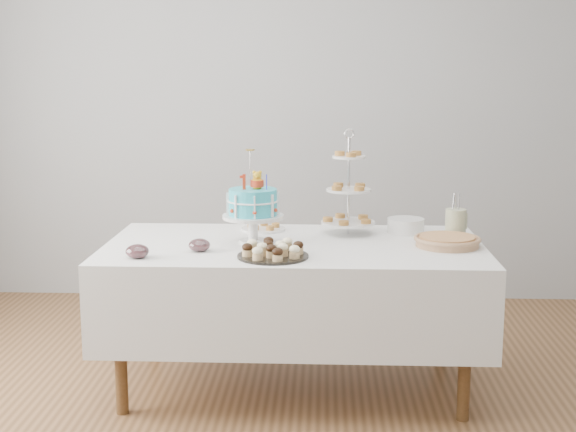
{
  "coord_description": "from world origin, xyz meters",
  "views": [
    {
      "loc": [
        0.15,
        -3.69,
        1.65
      ],
      "look_at": [
        -0.03,
        0.3,
        0.91
      ],
      "focal_mm": 50.0,
      "sensor_mm": 36.0,
      "label": 1
    }
  ],
  "objects_px": {
    "cupcake_tray": "(273,250)",
    "pastry_plate": "(263,227)",
    "birthday_cake": "(253,218)",
    "plate_stack": "(406,226)",
    "tiered_stand": "(349,191)",
    "jam_bowl_b": "(199,245)",
    "utensil_pitcher": "(456,223)",
    "pie": "(447,241)",
    "table": "(294,287)",
    "jam_bowl_a": "(137,252)"
  },
  "relations": [
    {
      "from": "tiered_stand",
      "to": "pastry_plate",
      "type": "bearing_deg",
      "value": 170.46
    },
    {
      "from": "cupcake_tray",
      "to": "jam_bowl_b",
      "type": "relative_size",
      "value": 3.18
    },
    {
      "from": "plate_stack",
      "to": "table",
      "type": "bearing_deg",
      "value": -152.73
    },
    {
      "from": "plate_stack",
      "to": "pastry_plate",
      "type": "distance_m",
      "value": 0.78
    },
    {
      "from": "pastry_plate",
      "to": "jam_bowl_b",
      "type": "distance_m",
      "value": 0.6
    },
    {
      "from": "table",
      "to": "birthday_cake",
      "type": "xyz_separation_m",
      "value": [
        -0.21,
        0.0,
        0.36
      ]
    },
    {
      "from": "plate_stack",
      "to": "pastry_plate",
      "type": "height_order",
      "value": "plate_stack"
    },
    {
      "from": "plate_stack",
      "to": "jam_bowl_a",
      "type": "height_order",
      "value": "plate_stack"
    },
    {
      "from": "cupcake_tray",
      "to": "jam_bowl_b",
      "type": "bearing_deg",
      "value": 163.34
    },
    {
      "from": "jam_bowl_a",
      "to": "jam_bowl_b",
      "type": "height_order",
      "value": "jam_bowl_a"
    },
    {
      "from": "tiered_stand",
      "to": "plate_stack",
      "type": "xyz_separation_m",
      "value": [
        0.32,
        0.05,
        -0.2
      ]
    },
    {
      "from": "jam_bowl_b",
      "to": "utensil_pitcher",
      "type": "relative_size",
      "value": 0.44
    },
    {
      "from": "jam_bowl_a",
      "to": "pie",
      "type": "bearing_deg",
      "value": 11.94
    },
    {
      "from": "pastry_plate",
      "to": "jam_bowl_a",
      "type": "xyz_separation_m",
      "value": [
        -0.54,
        -0.68,
        0.02
      ]
    },
    {
      "from": "plate_stack",
      "to": "tiered_stand",
      "type": "bearing_deg",
      "value": -171.5
    },
    {
      "from": "plate_stack",
      "to": "cupcake_tray",
      "type": "bearing_deg",
      "value": -138.38
    },
    {
      "from": "pie",
      "to": "pastry_plate",
      "type": "xyz_separation_m",
      "value": [
        -0.95,
        0.37,
        -0.01
      ]
    },
    {
      "from": "plate_stack",
      "to": "utensil_pitcher",
      "type": "height_order",
      "value": "utensil_pitcher"
    },
    {
      "from": "table",
      "to": "pie",
      "type": "bearing_deg",
      "value": -2.05
    },
    {
      "from": "plate_stack",
      "to": "utensil_pitcher",
      "type": "relative_size",
      "value": 0.83
    },
    {
      "from": "pie",
      "to": "birthday_cake",
      "type": "bearing_deg",
      "value": 178.13
    },
    {
      "from": "cupcake_tray",
      "to": "pastry_plate",
      "type": "relative_size",
      "value": 1.4
    },
    {
      "from": "jam_bowl_b",
      "to": "cupcake_tray",
      "type": "bearing_deg",
      "value": -16.66
    },
    {
      "from": "birthday_cake",
      "to": "utensil_pitcher",
      "type": "height_order",
      "value": "birthday_cake"
    },
    {
      "from": "tiered_stand",
      "to": "jam_bowl_a",
      "type": "relative_size",
      "value": 5.11
    },
    {
      "from": "table",
      "to": "plate_stack",
      "type": "relative_size",
      "value": 9.62
    },
    {
      "from": "table",
      "to": "birthday_cake",
      "type": "distance_m",
      "value": 0.41
    },
    {
      "from": "cupcake_tray",
      "to": "jam_bowl_a",
      "type": "xyz_separation_m",
      "value": [
        -0.64,
        -0.04,
        -0.01
      ]
    },
    {
      "from": "birthday_cake",
      "to": "cupcake_tray",
      "type": "bearing_deg",
      "value": -77.4
    },
    {
      "from": "tiered_stand",
      "to": "pastry_plate",
      "type": "distance_m",
      "value": 0.52
    },
    {
      "from": "table",
      "to": "jam_bowl_a",
      "type": "xyz_separation_m",
      "value": [
        -0.73,
        -0.34,
        0.26
      ]
    },
    {
      "from": "table",
      "to": "birthday_cake",
      "type": "relative_size",
      "value": 4.01
    },
    {
      "from": "table",
      "to": "plate_stack",
      "type": "xyz_separation_m",
      "value": [
        0.6,
        0.31,
        0.27
      ]
    },
    {
      "from": "birthday_cake",
      "to": "tiered_stand",
      "type": "relative_size",
      "value": 0.84
    },
    {
      "from": "table",
      "to": "pastry_plate",
      "type": "height_order",
      "value": "pastry_plate"
    },
    {
      "from": "pastry_plate",
      "to": "jam_bowl_b",
      "type": "height_order",
      "value": "jam_bowl_b"
    },
    {
      "from": "jam_bowl_a",
      "to": "utensil_pitcher",
      "type": "relative_size",
      "value": 0.46
    },
    {
      "from": "birthday_cake",
      "to": "jam_bowl_b",
      "type": "height_order",
      "value": "birthday_cake"
    },
    {
      "from": "tiered_stand",
      "to": "utensil_pitcher",
      "type": "distance_m",
      "value": 0.59
    },
    {
      "from": "table",
      "to": "pie",
      "type": "relative_size",
      "value": 5.74
    },
    {
      "from": "table",
      "to": "utensil_pitcher",
      "type": "bearing_deg",
      "value": 10.76
    },
    {
      "from": "tiered_stand",
      "to": "jam_bowl_b",
      "type": "bearing_deg",
      "value": -148.48
    },
    {
      "from": "tiered_stand",
      "to": "birthday_cake",
      "type": "bearing_deg",
      "value": -152.43
    },
    {
      "from": "birthday_cake",
      "to": "plate_stack",
      "type": "height_order",
      "value": "birthday_cake"
    },
    {
      "from": "birthday_cake",
      "to": "utensil_pitcher",
      "type": "bearing_deg",
      "value": -0.42
    },
    {
      "from": "birthday_cake",
      "to": "cupcake_tray",
      "type": "height_order",
      "value": "birthday_cake"
    },
    {
      "from": "table",
      "to": "cupcake_tray",
      "type": "bearing_deg",
      "value": -106.41
    },
    {
      "from": "jam_bowl_b",
      "to": "utensil_pitcher",
      "type": "bearing_deg",
      "value": 15.16
    },
    {
      "from": "pie",
      "to": "jam_bowl_b",
      "type": "bearing_deg",
      "value": -172.38
    },
    {
      "from": "pie",
      "to": "plate_stack",
      "type": "xyz_separation_m",
      "value": [
        -0.17,
        0.34,
        0.01
      ]
    }
  ]
}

